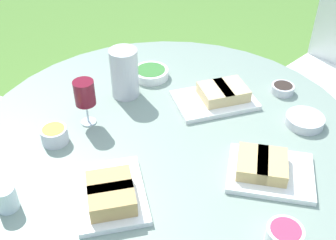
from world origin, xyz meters
The scene contains 13 objects.
dining_table centered at (0.00, 0.00, 0.66)m, with size 1.49×1.49×0.76m.
chair_near_right centered at (0.67, -1.16, 0.52)m, with size 0.59×0.58×0.89m.
water_pitcher centered at (0.29, 0.12, 0.87)m, with size 0.13×0.12×0.21m.
wine_glass centered at (0.13, 0.29, 0.90)m, with size 0.08×0.08×0.19m.
platter_bread_main centered at (-0.29, 0.25, 0.79)m, with size 0.30×0.22×0.08m.
platter_charcuterie centered at (0.15, -0.25, 0.79)m, with size 0.24×0.34×0.07m.
platter_sandwich_side centered at (-0.29, -0.27, 0.79)m, with size 0.33×0.35×0.07m.
bowl_fries centered at (0.04, 0.42, 0.80)m, with size 0.10×0.10×0.06m.
bowl_salad centered at (0.40, -0.02, 0.78)m, with size 0.16×0.16×0.04m.
bowl_olives centered at (0.15, -0.54, 0.78)m, with size 0.10×0.10×0.04m.
bowl_dip_red centered at (-0.56, -0.21, 0.79)m, with size 0.11×0.11×0.06m.
bowl_dip_cream centered at (-0.07, -0.53, 0.78)m, with size 0.15×0.15×0.04m.
cup_water_near centered at (-0.24, 0.57, 0.80)m, with size 0.07×0.07×0.08m.
Camera 1 is at (-1.20, 0.28, 1.78)m, focal length 45.00 mm.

